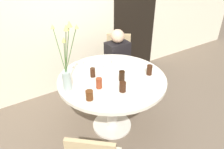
# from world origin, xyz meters

# --- Properties ---
(ground_plane) EXTENTS (16.00, 16.00, 0.00)m
(ground_plane) POSITION_xyz_m (0.00, 0.00, 0.00)
(ground_plane) COLOR #6B5B4C
(wall_back) EXTENTS (8.00, 0.05, 2.60)m
(wall_back) POSITION_xyz_m (0.00, 1.21, 1.30)
(wall_back) COLOR beige
(wall_back) RESTS_ON ground_plane
(doorway_panel) EXTENTS (0.90, 0.01, 2.05)m
(doorway_panel) POSITION_xyz_m (1.24, 1.18, 1.02)
(doorway_panel) COLOR black
(doorway_panel) RESTS_ON ground_plane
(dining_table) EXTENTS (1.27, 1.27, 0.76)m
(dining_table) POSITION_xyz_m (0.00, 0.00, 0.62)
(dining_table) COLOR silver
(dining_table) RESTS_ON ground_plane
(chair_right_flank) EXTENTS (0.56, 0.56, 0.89)m
(chair_right_flank) POSITION_xyz_m (0.62, 0.79, 0.50)
(chair_right_flank) COLOR beige
(chair_right_flank) RESTS_ON ground_plane
(birthday_cake) EXTENTS (0.21, 0.21, 0.12)m
(birthday_cake) POSITION_xyz_m (0.11, 0.19, 0.80)
(birthday_cake) COLOR white
(birthday_cake) RESTS_ON dining_table
(flower_vase) EXTENTS (0.17, 0.33, 0.75)m
(flower_vase) POSITION_xyz_m (-0.52, 0.05, 1.01)
(flower_vase) COLOR #9EB2AD
(flower_vase) RESTS_ON dining_table
(side_plate) EXTENTS (0.16, 0.16, 0.01)m
(side_plate) POSITION_xyz_m (0.31, 0.34, 0.76)
(side_plate) COLOR silver
(side_plate) RESTS_ON dining_table
(drink_glass_0) EXTENTS (0.07, 0.07, 0.12)m
(drink_glass_0) POSITION_xyz_m (-0.23, -0.11, 0.82)
(drink_glass_0) COLOR maroon
(drink_glass_0) RESTS_ON dining_table
(drink_glass_1) EXTENTS (0.07, 0.07, 0.12)m
(drink_glass_1) POSITION_xyz_m (0.41, -0.18, 0.82)
(drink_glass_1) COLOR #33190C
(drink_glass_1) RESTS_ON dining_table
(drink_glass_2) EXTENTS (0.06, 0.06, 0.11)m
(drink_glass_2) POSITION_xyz_m (-0.18, 0.14, 0.81)
(drink_glass_2) COLOR #33190C
(drink_glass_2) RESTS_ON dining_table
(drink_glass_3) EXTENTS (0.07, 0.07, 0.11)m
(drink_glass_3) POSITION_xyz_m (-0.06, -0.30, 0.81)
(drink_glass_3) COLOR #33190C
(drink_glass_3) RESTS_ON dining_table
(drink_glass_4) EXTENTS (0.07, 0.07, 0.12)m
(drink_glass_4) POSITION_xyz_m (0.06, -0.12, 0.82)
(drink_glass_4) COLOR black
(drink_glass_4) RESTS_ON dining_table
(drink_glass_5) EXTENTS (0.08, 0.08, 0.10)m
(drink_glass_5) POSITION_xyz_m (-0.42, -0.24, 0.81)
(drink_glass_5) COLOR #51280F
(drink_glass_5) RESTS_ON dining_table
(person_boy) EXTENTS (0.34, 0.24, 1.05)m
(person_boy) POSITION_xyz_m (0.52, 0.67, 0.49)
(person_boy) COLOR #383333
(person_boy) RESTS_ON ground_plane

